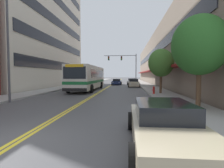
# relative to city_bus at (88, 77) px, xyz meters

# --- Properties ---
(ground_plane) EXTENTS (240.00, 240.00, 0.00)m
(ground_plane) POSITION_rel_city_bus_xyz_m (2.02, 18.39, -1.79)
(ground_plane) COLOR #4C4C4F
(sidewalk_left) EXTENTS (2.90, 106.00, 0.15)m
(sidewalk_left) POSITION_rel_city_bus_xyz_m (-4.93, 18.39, -1.71)
(sidewalk_left) COLOR #9E9B96
(sidewalk_left) RESTS_ON ground_plane
(sidewalk_right) EXTENTS (2.90, 106.00, 0.15)m
(sidewalk_right) POSITION_rel_city_bus_xyz_m (8.97, 18.39, -1.71)
(sidewalk_right) COLOR #9E9B96
(sidewalk_right) RESTS_ON ground_plane
(centre_line) EXTENTS (0.34, 106.00, 0.01)m
(centre_line) POSITION_rel_city_bus_xyz_m (2.02, 18.39, -1.78)
(centre_line) COLOR yellow
(centre_line) RESTS_ON ground_plane
(office_tower_left) EXTENTS (12.08, 27.65, 29.50)m
(office_tower_left) POSITION_rel_city_bus_xyz_m (-12.62, 6.94, 12.96)
(office_tower_left) COLOR beige
(office_tower_left) RESTS_ON ground_plane
(storefront_row_right) EXTENTS (9.10, 68.00, 10.80)m
(storefront_row_right) POSITION_rel_city_bus_xyz_m (14.65, 18.39, 3.61)
(storefront_row_right) COLOR gray
(storefront_row_right) RESTS_ON ground_plane
(city_bus) EXTENTS (2.96, 11.99, 3.16)m
(city_bus) POSITION_rel_city_bus_xyz_m (0.00, 0.00, 0.00)
(city_bus) COLOR silver
(city_bus) RESTS_ON ground_plane
(car_black_parked_left_mid) EXTENTS (2.12, 4.88, 1.33)m
(car_black_parked_left_mid) POSITION_rel_city_bus_xyz_m (-2.29, 13.88, -1.16)
(car_black_parked_left_mid) COLOR black
(car_black_parked_left_mid) RESTS_ON ground_plane
(car_beige_parked_right_foreground) EXTENTS (2.00, 4.86, 1.24)m
(car_beige_parked_right_foreground) POSITION_rel_city_bus_xyz_m (6.39, -18.29, -1.20)
(car_beige_parked_right_foreground) COLOR #BCAD89
(car_beige_parked_right_foreground) RESTS_ON ground_plane
(car_silver_parked_right_mid) EXTENTS (2.20, 4.78, 1.36)m
(car_silver_parked_right_mid) POSITION_rel_city_bus_xyz_m (6.33, 13.90, -1.15)
(car_silver_parked_right_mid) COLOR #B7B7BC
(car_silver_parked_right_mid) RESTS_ON ground_plane
(car_champagne_parked_right_far) EXTENTS (1.98, 4.27, 1.41)m
(car_champagne_parked_right_far) POSITION_rel_city_bus_xyz_m (6.38, 6.90, -1.14)
(car_champagne_parked_right_far) COLOR beige
(car_champagne_parked_right_far) RESTS_ON ground_plane
(car_navy_moving_lead) EXTENTS (2.04, 4.73, 1.23)m
(car_navy_moving_lead) POSITION_rel_city_bus_xyz_m (3.03, 13.61, -1.21)
(car_navy_moving_lead) COLOR #19234C
(car_navy_moving_lead) RESTS_ON ground_plane
(traffic_signal_mast) EXTENTS (7.45, 0.38, 6.84)m
(traffic_signal_mast) POSITION_rel_city_bus_xyz_m (4.71, 16.91, 3.13)
(traffic_signal_mast) COLOR #47474C
(traffic_signal_mast) RESTS_ON ground_plane
(street_lamp_left_near) EXTENTS (2.27, 0.28, 7.98)m
(street_lamp_left_near) POSITION_rel_city_bus_xyz_m (-2.97, -11.24, 2.95)
(street_lamp_left_near) COLOR #47474C
(street_lamp_left_near) RESTS_ON ground_plane
(street_tree_right_near) EXTENTS (3.01, 3.01, 5.17)m
(street_tree_right_near) POSITION_rel_city_bus_xyz_m (9.30, -13.16, 1.86)
(street_tree_right_near) COLOR brown
(street_tree_right_near) RESTS_ON sidewalk_right
(street_tree_right_mid) EXTENTS (2.62, 2.62, 4.58)m
(street_tree_right_mid) POSITION_rel_city_bus_xyz_m (8.78, -4.76, 1.48)
(street_tree_right_mid) COLOR brown
(street_tree_right_mid) RESTS_ON sidewalk_right
(fire_hydrant) EXTENTS (0.28, 0.20, 0.75)m
(fire_hydrant) POSITION_rel_city_bus_xyz_m (7.97, -5.56, -1.27)
(fire_hydrant) COLOR red
(fire_hydrant) RESTS_ON sidewalk_right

